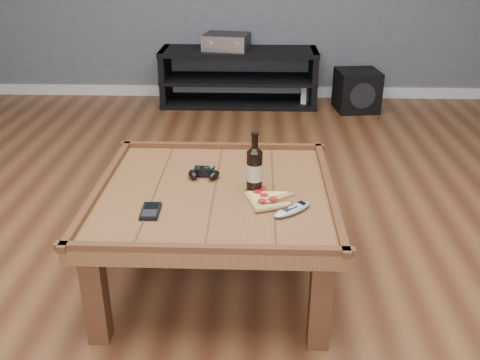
{
  "coord_description": "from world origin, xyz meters",
  "views": [
    {
      "loc": [
        0.18,
        -2.03,
        1.44
      ],
      "look_at": [
        0.11,
        -0.05,
        0.52
      ],
      "focal_mm": 40.0,
      "sensor_mm": 36.0,
      "label": 1
    }
  ],
  "objects_px": {
    "media_console": "(239,78)",
    "av_receiver": "(227,42)",
    "beer_bottle": "(255,168)",
    "smartphone": "(151,211)",
    "subwoofer": "(357,90)",
    "pizza_slice": "(265,199)",
    "game_controller": "(204,173)",
    "game_console": "(306,94)",
    "coffee_table": "(215,202)",
    "remote_control": "(292,209)"
  },
  "relations": [
    {
      "from": "smartphone",
      "to": "game_console",
      "type": "distance_m",
      "value": 3.05
    },
    {
      "from": "remote_control",
      "to": "game_console",
      "type": "bearing_deg",
      "value": 132.9
    },
    {
      "from": "game_controller",
      "to": "subwoofer",
      "type": "distance_m",
      "value": 2.73
    },
    {
      "from": "coffee_table",
      "to": "smartphone",
      "type": "bearing_deg",
      "value": -137.5
    },
    {
      "from": "coffee_table",
      "to": "game_console",
      "type": "xyz_separation_m",
      "value": [
        0.61,
        2.7,
        -0.28
      ]
    },
    {
      "from": "game_controller",
      "to": "beer_bottle",
      "type": "bearing_deg",
      "value": -28.12
    },
    {
      "from": "coffee_table",
      "to": "remote_control",
      "type": "bearing_deg",
      "value": -30.92
    },
    {
      "from": "pizza_slice",
      "to": "game_controller",
      "type": "bearing_deg",
      "value": 121.76
    },
    {
      "from": "smartphone",
      "to": "subwoofer",
      "type": "height_order",
      "value": "smartphone"
    },
    {
      "from": "coffee_table",
      "to": "beer_bottle",
      "type": "height_order",
      "value": "beer_bottle"
    },
    {
      "from": "beer_bottle",
      "to": "subwoofer",
      "type": "distance_m",
      "value": 2.78
    },
    {
      "from": "coffee_table",
      "to": "game_controller",
      "type": "distance_m",
      "value": 0.16
    },
    {
      "from": "coffee_table",
      "to": "pizza_slice",
      "type": "bearing_deg",
      "value": -24.15
    },
    {
      "from": "coffee_table",
      "to": "beer_bottle",
      "type": "bearing_deg",
      "value": -1.36
    },
    {
      "from": "media_console",
      "to": "subwoofer",
      "type": "bearing_deg",
      "value": -7.92
    },
    {
      "from": "media_console",
      "to": "pizza_slice",
      "type": "distance_m",
      "value": 2.86
    },
    {
      "from": "remote_control",
      "to": "subwoofer",
      "type": "height_order",
      "value": "remote_control"
    },
    {
      "from": "beer_bottle",
      "to": "game_console",
      "type": "relative_size",
      "value": 1.08
    },
    {
      "from": "media_console",
      "to": "smartphone",
      "type": "height_order",
      "value": "media_console"
    },
    {
      "from": "beer_bottle",
      "to": "pizza_slice",
      "type": "height_order",
      "value": "beer_bottle"
    },
    {
      "from": "remote_control",
      "to": "game_console",
      "type": "xyz_separation_m",
      "value": [
        0.29,
        2.89,
        -0.35
      ]
    },
    {
      "from": "pizza_slice",
      "to": "smartphone",
      "type": "height_order",
      "value": "pizza_slice"
    },
    {
      "from": "beer_bottle",
      "to": "remote_control",
      "type": "height_order",
      "value": "beer_bottle"
    },
    {
      "from": "beer_bottle",
      "to": "av_receiver",
      "type": "height_order",
      "value": "beer_bottle"
    },
    {
      "from": "media_console",
      "to": "game_controller",
      "type": "distance_m",
      "value": 2.63
    },
    {
      "from": "beer_bottle",
      "to": "game_controller",
      "type": "bearing_deg",
      "value": 149.94
    },
    {
      "from": "pizza_slice",
      "to": "smartphone",
      "type": "xyz_separation_m",
      "value": [
        -0.45,
        -0.12,
        -0.0
      ]
    },
    {
      "from": "media_console",
      "to": "subwoofer",
      "type": "xyz_separation_m",
      "value": [
        1.05,
        -0.15,
        -0.07
      ]
    },
    {
      "from": "coffee_table",
      "to": "smartphone",
      "type": "relative_size",
      "value": 7.82
    },
    {
      "from": "game_console",
      "to": "subwoofer",
      "type": "bearing_deg",
      "value": 7.03
    },
    {
      "from": "game_controller",
      "to": "smartphone",
      "type": "distance_m",
      "value": 0.38
    },
    {
      "from": "smartphone",
      "to": "pizza_slice",
      "type": "bearing_deg",
      "value": 12.91
    },
    {
      "from": "beer_bottle",
      "to": "pizza_slice",
      "type": "bearing_deg",
      "value": -63.62
    },
    {
      "from": "game_console",
      "to": "av_receiver",
      "type": "bearing_deg",
      "value": -164.68
    },
    {
      "from": "game_controller",
      "to": "game_console",
      "type": "distance_m",
      "value": 2.68
    },
    {
      "from": "subwoofer",
      "to": "game_console",
      "type": "distance_m",
      "value": 0.45
    },
    {
      "from": "remote_control",
      "to": "subwoofer",
      "type": "relative_size",
      "value": 0.45
    },
    {
      "from": "smartphone",
      "to": "remote_control",
      "type": "height_order",
      "value": "remote_control"
    },
    {
      "from": "coffee_table",
      "to": "pizza_slice",
      "type": "xyz_separation_m",
      "value": [
        0.21,
        -0.1,
        0.07
      ]
    },
    {
      "from": "coffee_table",
      "to": "game_console",
      "type": "distance_m",
      "value": 2.78
    },
    {
      "from": "beer_bottle",
      "to": "pizza_slice",
      "type": "relative_size",
      "value": 0.86
    },
    {
      "from": "beer_bottle",
      "to": "game_controller",
      "type": "xyz_separation_m",
      "value": [
        -0.23,
        0.13,
        -0.08
      ]
    },
    {
      "from": "beer_bottle",
      "to": "av_receiver",
      "type": "relative_size",
      "value": 0.6
    },
    {
      "from": "smartphone",
      "to": "subwoofer",
      "type": "xyz_separation_m",
      "value": [
        1.28,
        2.82,
        -0.28
      ]
    },
    {
      "from": "pizza_slice",
      "to": "game_console",
      "type": "bearing_deg",
      "value": 63.04
    },
    {
      "from": "pizza_slice",
      "to": "beer_bottle",
      "type": "bearing_deg",
      "value": 97.5
    },
    {
      "from": "coffee_table",
      "to": "av_receiver",
      "type": "xyz_separation_m",
      "value": [
        -0.11,
        2.75,
        0.18
      ]
    },
    {
      "from": "media_console",
      "to": "av_receiver",
      "type": "height_order",
      "value": "av_receiver"
    },
    {
      "from": "game_controller",
      "to": "av_receiver",
      "type": "distance_m",
      "value": 2.62
    },
    {
      "from": "beer_bottle",
      "to": "subwoofer",
      "type": "bearing_deg",
      "value": 71.36
    }
  ]
}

